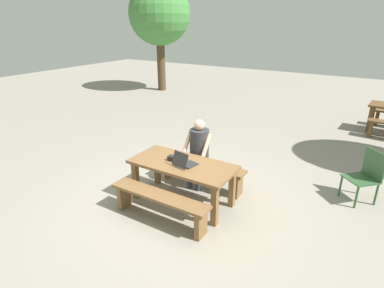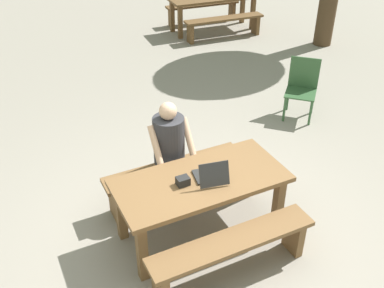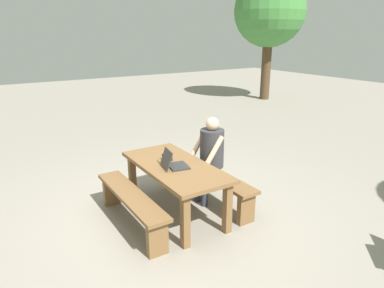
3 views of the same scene
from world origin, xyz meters
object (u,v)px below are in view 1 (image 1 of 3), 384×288
object	(u,v)px
picnic_table_front	(182,169)
plastic_chair	(366,175)
laptop	(184,162)
person_seated	(198,148)
tree_left	(159,15)
small_pouch	(172,158)

from	to	relation	value
picnic_table_front	plastic_chair	size ratio (longest dim) A/B	1.93
laptop	plastic_chair	world-z (taller)	laptop
laptop	person_seated	xyz separation A→B (m)	(-0.14, 0.67, -0.03)
picnic_table_front	person_seated	world-z (taller)	person_seated
tree_left	laptop	bearing A→B (deg)	-50.95
picnic_table_front	tree_left	xyz separation A→B (m)	(-5.72, 7.08, 2.45)
small_pouch	tree_left	size ratio (longest dim) A/B	0.03
laptop	person_seated	world-z (taller)	person_seated
picnic_table_front	tree_left	world-z (taller)	tree_left
tree_left	person_seated	bearing A→B (deg)	-48.85
plastic_chair	laptop	bearing A→B (deg)	-101.18
person_seated	tree_left	world-z (taller)	tree_left
laptop	person_seated	size ratio (longest dim) A/B	0.29
small_pouch	tree_left	distance (m)	9.27
laptop	small_pouch	size ratio (longest dim) A/B	3.02
picnic_table_front	tree_left	bearing A→B (deg)	128.92
plastic_chair	picnic_table_front	bearing A→B (deg)	-103.01
picnic_table_front	tree_left	size ratio (longest dim) A/B	0.39
laptop	person_seated	bearing A→B (deg)	-67.73
small_pouch	person_seated	xyz separation A→B (m)	(0.14, 0.61, -0.01)
small_pouch	plastic_chair	distance (m)	3.20
laptop	tree_left	xyz separation A→B (m)	(-5.79, 7.14, 2.28)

